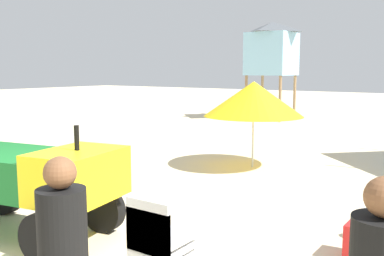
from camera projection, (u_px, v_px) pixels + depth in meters
The scene contains 7 objects.
ground at pixel (32, 255), 5.14m from camera, with size 80.00×80.00×0.00m, color beige.
utility_cart at pixel (28, 178), 5.61m from camera, with size 2.72×1.69×1.50m.
stacked_plastic_chairs at pixel (157, 241), 3.99m from camera, with size 0.48×0.48×1.02m.
surfboard_pile at pixel (52, 163), 9.65m from camera, with size 2.31×0.75×0.24m.
lifeguard_tower at pixel (272, 49), 18.79m from camera, with size 1.98×1.98×4.16m.
beach_umbrella_left at pixel (254, 99), 9.59m from camera, with size 2.18×2.18×1.90m.
cooler_box at pixel (370, 243), 4.96m from camera, with size 0.51×0.39×0.42m, color red.
Camera 1 is at (4.34, -2.95, 2.15)m, focal length 41.15 mm.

